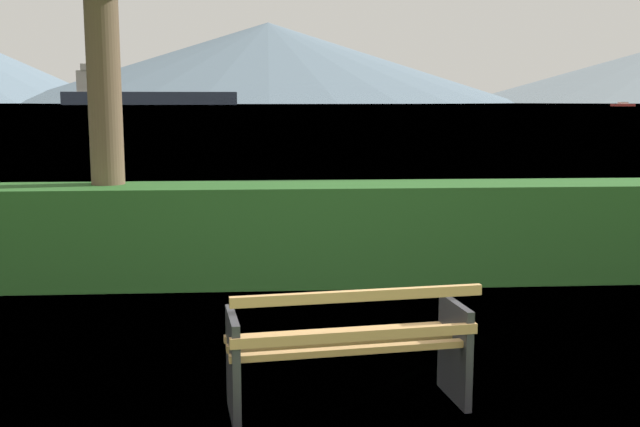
{
  "coord_description": "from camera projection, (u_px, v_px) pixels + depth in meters",
  "views": [
    {
      "loc": [
        -0.5,
        -4.7,
        2.01
      ],
      "look_at": [
        0.0,
        2.56,
        0.91
      ],
      "focal_mm": 42.14,
      "sensor_mm": 36.0,
      "label": 1
    }
  ],
  "objects": [
    {
      "name": "fishing_boat_near",
      "position": [
        623.0,
        105.0,
        241.23
      ],
      "size": [
        7.66,
        3.56,
        1.41
      ],
      "color": "#B2332D",
      "rests_on": "water_surface"
    },
    {
      "name": "ground_plane",
      "position": [
        346.0,
        406.0,
        4.97
      ],
      "size": [
        1400.0,
        1400.0,
        0.0
      ],
      "primitive_type": "plane",
      "color": "#567A38"
    },
    {
      "name": "cargo_ship_large",
      "position": [
        137.0,
        94.0,
        315.66
      ],
      "size": [
        72.51,
        16.0,
        16.75
      ],
      "color": "#2D384C",
      "rests_on": "water_surface"
    },
    {
      "name": "park_bench",
      "position": [
        349.0,
        348.0,
        4.86
      ],
      "size": [
        1.63,
        0.77,
        0.87
      ],
      "color": "tan",
      "rests_on": "ground_plane"
    },
    {
      "name": "hedge_row",
      "position": [
        314.0,
        233.0,
        8.35
      ],
      "size": [
        12.95,
        0.88,
        1.09
      ],
      "primitive_type": "cube",
      "color": "#285B23",
      "rests_on": "ground_plane"
    },
    {
      "name": "distant_hills",
      "position": [
        151.0,
        54.0,
        555.36
      ],
      "size": [
        990.01,
        385.18,
        87.88
      ],
      "color": "slate",
      "rests_on": "ground_plane"
    },
    {
      "name": "water_surface",
      "position": [
        269.0,
        105.0,
        309.83
      ],
      "size": [
        620.0,
        620.0,
        0.0
      ],
      "primitive_type": "plane",
      "color": "slate",
      "rests_on": "ground_plane"
    }
  ]
}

